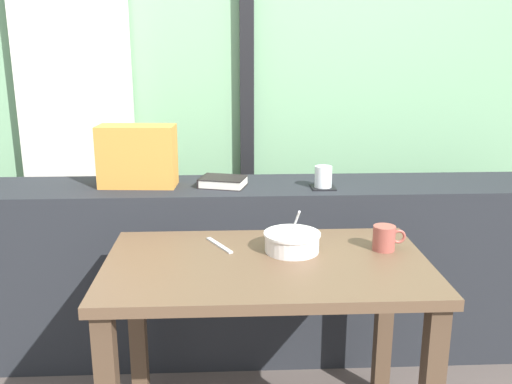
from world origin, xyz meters
TOP-DOWN VIEW (x-y plane):
  - outdoor_backdrop at (0.00, 1.15)m, footprint 4.80×0.08m
  - curtain_left_panel at (-0.92, 1.05)m, footprint 0.56×0.06m
  - window_divider_post at (-0.07, 1.08)m, footprint 0.07×0.05m
  - dark_console_ledge at (0.00, 0.55)m, footprint 2.80×0.38m
  - breakfast_table at (-0.04, -0.10)m, footprint 1.05×0.62m
  - coaster_square at (0.23, 0.48)m, footprint 0.10×0.10m
  - juice_glass at (0.23, 0.48)m, footprint 0.07×0.07m
  - closed_book at (-0.19, 0.53)m, footprint 0.22×0.18m
  - throw_pillow at (-0.55, 0.55)m, footprint 0.33×0.16m
  - soup_bowl at (0.05, -0.01)m, footprint 0.19×0.19m
  - fork_utensil at (-0.20, 0.05)m, footprint 0.10×0.16m
  - ceramic_mug at (0.37, -0.01)m, footprint 0.11×0.08m

SIDE VIEW (x-z plane):
  - dark_console_ledge at x=0.00m, z-range 0.00..0.79m
  - breakfast_table at x=-0.04m, z-range 0.23..0.92m
  - fork_utensil at x=-0.20m, z-range 0.70..0.70m
  - soup_bowl at x=0.05m, z-range 0.65..0.80m
  - ceramic_mug at x=0.37m, z-range 0.70..0.78m
  - coaster_square at x=0.23m, z-range 0.79..0.79m
  - closed_book at x=-0.19m, z-range 0.79..0.83m
  - juice_glass at x=0.23m, z-range 0.79..0.88m
  - throw_pillow at x=-0.55m, z-range 0.79..1.05m
  - curtain_left_panel at x=-0.92m, z-range 0.00..2.50m
  - window_divider_post at x=-0.07m, z-range 0.00..2.60m
  - outdoor_backdrop at x=0.00m, z-range 0.00..2.80m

